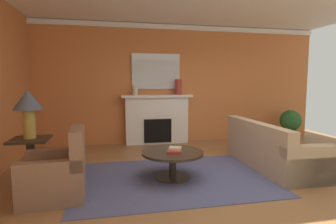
{
  "coord_description": "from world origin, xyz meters",
  "views": [
    {
      "loc": [
        -1.72,
        -4.03,
        1.55
      ],
      "look_at": [
        -0.66,
        1.02,
        1.0
      ],
      "focal_mm": 28.86,
      "sensor_mm": 36.0,
      "label": 1
    }
  ],
  "objects_px": {
    "vase_mantel_right": "(178,87)",
    "side_table": "(31,157)",
    "table_lamp": "(28,105)",
    "armchair_near_window": "(57,176)",
    "fireplace": "(157,121)",
    "sofa": "(271,151)",
    "coffee_table": "(173,158)",
    "potted_plant": "(290,123)",
    "vase_mantel_left": "(135,90)",
    "mantel_mirror": "(156,71)"
  },
  "relations": [
    {
      "from": "table_lamp",
      "to": "fireplace",
      "type": "bearing_deg",
      "value": 44.17
    },
    {
      "from": "vase_mantel_left",
      "to": "potted_plant",
      "type": "bearing_deg",
      "value": -4.71
    },
    {
      "from": "fireplace",
      "to": "table_lamp",
      "type": "height_order",
      "value": "table_lamp"
    },
    {
      "from": "mantel_mirror",
      "to": "armchair_near_window",
      "type": "xyz_separation_m",
      "value": [
        -1.87,
        -3.14,
        -1.55
      ]
    },
    {
      "from": "table_lamp",
      "to": "vase_mantel_right",
      "type": "height_order",
      "value": "vase_mantel_right"
    },
    {
      "from": "armchair_near_window",
      "to": "sofa",
      "type": "bearing_deg",
      "value": 9.86
    },
    {
      "from": "armchair_near_window",
      "to": "side_table",
      "type": "xyz_separation_m",
      "value": [
        -0.51,
        0.7,
        0.09
      ]
    },
    {
      "from": "coffee_table",
      "to": "vase_mantel_right",
      "type": "distance_m",
      "value": 2.89
    },
    {
      "from": "table_lamp",
      "to": "coffee_table",
      "type": "bearing_deg",
      "value": -7.79
    },
    {
      "from": "fireplace",
      "to": "side_table",
      "type": "bearing_deg",
      "value": -135.83
    },
    {
      "from": "side_table",
      "to": "coffee_table",
      "type": "bearing_deg",
      "value": -7.79
    },
    {
      "from": "sofa",
      "to": "potted_plant",
      "type": "height_order",
      "value": "sofa"
    },
    {
      "from": "table_lamp",
      "to": "potted_plant",
      "type": "relative_size",
      "value": 0.9
    },
    {
      "from": "mantel_mirror",
      "to": "vase_mantel_right",
      "type": "xyz_separation_m",
      "value": [
        0.55,
        -0.17,
        -0.4
      ]
    },
    {
      "from": "coffee_table",
      "to": "potted_plant",
      "type": "bearing_deg",
      "value": 30.53
    },
    {
      "from": "coffee_table",
      "to": "vase_mantel_left",
      "type": "height_order",
      "value": "vase_mantel_left"
    },
    {
      "from": "sofa",
      "to": "vase_mantel_right",
      "type": "xyz_separation_m",
      "value": [
        -1.19,
        2.34,
        1.16
      ]
    },
    {
      "from": "sofa",
      "to": "side_table",
      "type": "bearing_deg",
      "value": 178.98
    },
    {
      "from": "coffee_table",
      "to": "armchair_near_window",
      "type": "bearing_deg",
      "value": -166.75
    },
    {
      "from": "armchair_near_window",
      "to": "side_table",
      "type": "relative_size",
      "value": 1.36
    },
    {
      "from": "armchair_near_window",
      "to": "coffee_table",
      "type": "distance_m",
      "value": 1.74
    },
    {
      "from": "armchair_near_window",
      "to": "vase_mantel_left",
      "type": "relative_size",
      "value": 3.81
    },
    {
      "from": "potted_plant",
      "to": "mantel_mirror",
      "type": "bearing_deg",
      "value": 171.9
    },
    {
      "from": "fireplace",
      "to": "potted_plant",
      "type": "distance_m",
      "value": 3.62
    },
    {
      "from": "fireplace",
      "to": "armchair_near_window",
      "type": "relative_size",
      "value": 1.89
    },
    {
      "from": "vase_mantel_right",
      "to": "side_table",
      "type": "bearing_deg",
      "value": -142.32
    },
    {
      "from": "fireplace",
      "to": "table_lamp",
      "type": "distance_m",
      "value": 3.38
    },
    {
      "from": "mantel_mirror",
      "to": "coffee_table",
      "type": "xyz_separation_m",
      "value": [
        -0.18,
        -2.74,
        -1.52
      ]
    },
    {
      "from": "side_table",
      "to": "vase_mantel_left",
      "type": "xyz_separation_m",
      "value": [
        1.83,
        2.26,
        0.98
      ]
    },
    {
      "from": "sofa",
      "to": "coffee_table",
      "type": "height_order",
      "value": "sofa"
    },
    {
      "from": "fireplace",
      "to": "vase_mantel_left",
      "type": "distance_m",
      "value": 0.96
    },
    {
      "from": "armchair_near_window",
      "to": "potted_plant",
      "type": "xyz_separation_m",
      "value": [
        5.47,
        2.62,
        0.19
      ]
    },
    {
      "from": "mantel_mirror",
      "to": "vase_mantel_right",
      "type": "height_order",
      "value": "mantel_mirror"
    },
    {
      "from": "coffee_table",
      "to": "table_lamp",
      "type": "xyz_separation_m",
      "value": [
        -2.21,
        0.3,
        0.89
      ]
    },
    {
      "from": "sofa",
      "to": "potted_plant",
      "type": "bearing_deg",
      "value": 47.07
    },
    {
      "from": "table_lamp",
      "to": "vase_mantel_right",
      "type": "distance_m",
      "value": 3.71
    },
    {
      "from": "table_lamp",
      "to": "sofa",
      "type": "bearing_deg",
      "value": -1.02
    },
    {
      "from": "vase_mantel_right",
      "to": "potted_plant",
      "type": "bearing_deg",
      "value": -6.41
    },
    {
      "from": "sofa",
      "to": "potted_plant",
      "type": "relative_size",
      "value": 2.54
    },
    {
      "from": "sofa",
      "to": "vase_mantel_left",
      "type": "relative_size",
      "value": 8.46
    },
    {
      "from": "table_lamp",
      "to": "vase_mantel_left",
      "type": "relative_size",
      "value": 3.01
    },
    {
      "from": "fireplace",
      "to": "armchair_near_window",
      "type": "xyz_separation_m",
      "value": [
        -1.87,
        -3.02,
        -0.29
      ]
    },
    {
      "from": "fireplace",
      "to": "sofa",
      "type": "bearing_deg",
      "value": -53.94
    },
    {
      "from": "table_lamp",
      "to": "armchair_near_window",
      "type": "bearing_deg",
      "value": -53.96
    },
    {
      "from": "mantel_mirror",
      "to": "armchair_near_window",
      "type": "distance_m",
      "value": 3.97
    },
    {
      "from": "coffee_table",
      "to": "vase_mantel_right",
      "type": "bearing_deg",
      "value": 74.17
    },
    {
      "from": "vase_mantel_left",
      "to": "potted_plant",
      "type": "height_order",
      "value": "vase_mantel_left"
    },
    {
      "from": "table_lamp",
      "to": "side_table",
      "type": "bearing_deg",
      "value": 90.0
    },
    {
      "from": "mantel_mirror",
      "to": "sofa",
      "type": "height_order",
      "value": "mantel_mirror"
    },
    {
      "from": "fireplace",
      "to": "sofa",
      "type": "xyz_separation_m",
      "value": [
        1.74,
        -2.39,
        -0.29
      ]
    }
  ]
}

